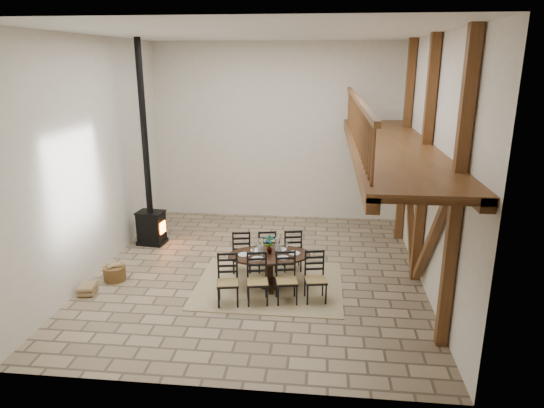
# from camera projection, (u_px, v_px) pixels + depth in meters

# --- Properties ---
(ground) EXTENTS (8.00, 8.00, 0.00)m
(ground) POSITION_uv_depth(u_px,v_px,m) (258.00, 271.00, 10.74)
(ground) COLOR #9D8868
(ground) RESTS_ON ground
(room_shell) EXTENTS (7.02, 8.02, 5.01)m
(room_shell) POSITION_uv_depth(u_px,v_px,m) (315.00, 137.00, 9.76)
(room_shell) COLOR silver
(room_shell) RESTS_ON ground
(rug) EXTENTS (3.00, 2.50, 0.02)m
(rug) POSITION_uv_depth(u_px,v_px,m) (269.00, 285.00, 10.08)
(rug) COLOR tan
(rug) RESTS_ON ground
(dining_table) EXTENTS (2.13, 2.18, 1.09)m
(dining_table) POSITION_uv_depth(u_px,v_px,m) (270.00, 271.00, 9.90)
(dining_table) COLOR black
(dining_table) RESTS_ON ground
(wood_stove) EXTENTS (0.72, 0.59, 5.00)m
(wood_stove) POSITION_uv_depth(u_px,v_px,m) (149.00, 201.00, 12.05)
(wood_stove) COLOR black
(wood_stove) RESTS_ON ground
(log_basket) EXTENTS (0.47, 0.47, 0.39)m
(log_basket) POSITION_uv_depth(u_px,v_px,m) (115.00, 273.00, 10.28)
(log_basket) COLOR brown
(log_basket) RESTS_ON ground
(log_stack) EXTENTS (0.36, 0.45, 0.21)m
(log_stack) POSITION_uv_depth(u_px,v_px,m) (88.00, 289.00, 9.69)
(log_stack) COLOR tan
(log_stack) RESTS_ON ground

